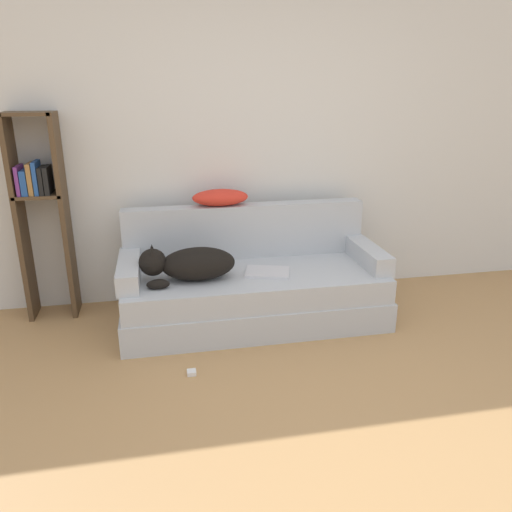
{
  "coord_description": "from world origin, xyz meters",
  "views": [
    {
      "loc": [
        -0.77,
        -1.75,
        1.73
      ],
      "look_at": [
        -0.1,
        1.58,
        0.55
      ],
      "focal_mm": 35.0,
      "sensor_mm": 36.0,
      "label": 1
    }
  ],
  "objects_px": {
    "couch": "(254,296)",
    "bookshelf": "(41,205)",
    "throw_pillow": "(220,197)",
    "power_adapter": "(192,373)",
    "laptop": "(267,272)",
    "dog": "(189,264)"
  },
  "relations": [
    {
      "from": "throw_pillow",
      "to": "power_adapter",
      "type": "height_order",
      "value": "throw_pillow"
    },
    {
      "from": "laptop",
      "to": "power_adapter",
      "type": "relative_size",
      "value": 6.63
    },
    {
      "from": "couch",
      "to": "throw_pillow",
      "type": "distance_m",
      "value": 0.81
    },
    {
      "from": "laptop",
      "to": "throw_pillow",
      "type": "relative_size",
      "value": 0.86
    },
    {
      "from": "bookshelf",
      "to": "laptop",
      "type": "bearing_deg",
      "value": -16.61
    },
    {
      "from": "dog",
      "to": "power_adapter",
      "type": "relative_size",
      "value": 11.99
    },
    {
      "from": "dog",
      "to": "power_adapter",
      "type": "xyz_separation_m",
      "value": [
        -0.05,
        -0.6,
        -0.51
      ]
    },
    {
      "from": "couch",
      "to": "bookshelf",
      "type": "relative_size",
      "value": 1.27
    },
    {
      "from": "laptop",
      "to": "bookshelf",
      "type": "relative_size",
      "value": 0.24
    },
    {
      "from": "throw_pillow",
      "to": "bookshelf",
      "type": "relative_size",
      "value": 0.28
    },
    {
      "from": "couch",
      "to": "power_adapter",
      "type": "height_order",
      "value": "couch"
    },
    {
      "from": "couch",
      "to": "throw_pillow",
      "type": "height_order",
      "value": "throw_pillow"
    },
    {
      "from": "dog",
      "to": "laptop",
      "type": "xyz_separation_m",
      "value": [
        0.57,
        0.02,
        -0.11
      ]
    },
    {
      "from": "throw_pillow",
      "to": "couch",
      "type": "bearing_deg",
      "value": -62.2
    },
    {
      "from": "power_adapter",
      "to": "bookshelf",
      "type": "bearing_deg",
      "value": 132.04
    },
    {
      "from": "couch",
      "to": "laptop",
      "type": "relative_size",
      "value": 5.24
    },
    {
      "from": "couch",
      "to": "dog",
      "type": "height_order",
      "value": "dog"
    },
    {
      "from": "laptop",
      "to": "power_adapter",
      "type": "distance_m",
      "value": 0.96
    },
    {
      "from": "couch",
      "to": "power_adapter",
      "type": "relative_size",
      "value": 34.76
    },
    {
      "from": "laptop",
      "to": "bookshelf",
      "type": "xyz_separation_m",
      "value": [
        -1.61,
        0.48,
        0.47
      ]
    },
    {
      "from": "couch",
      "to": "bookshelf",
      "type": "height_order",
      "value": "bookshelf"
    },
    {
      "from": "laptop",
      "to": "couch",
      "type": "bearing_deg",
      "value": 160.65
    }
  ]
}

